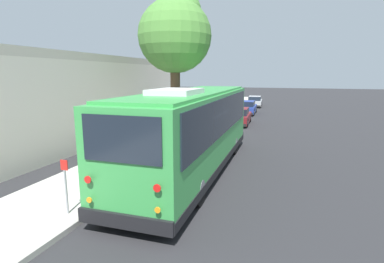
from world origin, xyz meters
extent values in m
plane|color=#28282B|center=(0.00, 0.00, 0.00)|extent=(160.00, 160.00, 0.00)
cube|color=beige|center=(0.00, 3.17, 0.07)|extent=(80.00, 3.08, 0.15)
cube|color=#AAA69D|center=(0.00, 1.56, 0.07)|extent=(80.00, 0.14, 0.15)
cube|color=green|center=(0.70, 0.06, 1.72)|extent=(10.78, 2.57, 2.84)
cube|color=black|center=(0.70, 0.06, 0.44)|extent=(10.83, 2.62, 0.28)
cube|color=black|center=(0.70, 0.06, 2.34)|extent=(9.90, 2.65, 1.36)
cube|color=black|center=(6.11, 0.12, 2.34)|extent=(0.05, 2.15, 1.42)
cube|color=black|center=(-4.70, 0.01, 2.44)|extent=(0.05, 1.98, 1.08)
cube|color=black|center=(6.11, 0.12, 3.00)|extent=(0.06, 1.77, 0.22)
cube|color=green|center=(0.70, 0.06, 3.18)|extent=(10.12, 2.34, 0.10)
cube|color=silver|center=(-1.22, 0.04, 3.30)|extent=(1.99, 1.42, 0.20)
cube|color=black|center=(6.13, 0.12, 0.48)|extent=(0.13, 2.49, 0.36)
cube|color=black|center=(-4.73, 0.01, 0.48)|extent=(0.13, 2.49, 0.36)
cylinder|color=red|center=(-4.79, 0.89, 1.44)|extent=(0.03, 0.18, 0.18)
cylinder|color=orange|center=(-4.79, 0.89, 0.92)|extent=(0.03, 0.14, 0.14)
cylinder|color=red|center=(-4.77, -0.88, 1.44)|extent=(0.03, 0.18, 0.18)
cylinder|color=orange|center=(-4.77, -0.88, 0.92)|extent=(0.03, 0.14, 0.14)
cube|color=white|center=(6.18, 0.95, 0.65)|extent=(0.04, 0.32, 0.18)
cube|color=white|center=(6.20, -0.70, 0.65)|extent=(0.04, 0.32, 0.18)
cube|color=black|center=(5.73, 1.51, 2.61)|extent=(0.06, 0.10, 0.24)
cylinder|color=black|center=(3.87, 1.18, 0.55)|extent=(1.09, 0.31, 1.09)
cylinder|color=slate|center=(3.87, 1.18, 0.55)|extent=(0.49, 0.33, 0.49)
cylinder|color=black|center=(3.90, -0.98, 0.55)|extent=(1.09, 0.31, 1.09)
cylinder|color=slate|center=(3.90, -0.98, 0.55)|extent=(0.49, 0.33, 0.49)
cylinder|color=black|center=(-2.33, 1.11, 0.55)|extent=(1.09, 0.31, 1.09)
cylinder|color=slate|center=(-2.33, 1.11, 0.55)|extent=(0.49, 0.33, 0.49)
cylinder|color=black|center=(-2.30, -1.05, 0.55)|extent=(1.09, 0.31, 1.09)
cylinder|color=slate|center=(-2.30, -1.05, 0.55)|extent=(0.49, 0.33, 0.49)
cube|color=maroon|center=(12.92, 0.29, 0.47)|extent=(4.08, 1.86, 0.62)
cube|color=black|center=(12.82, 0.29, 1.02)|extent=(1.96, 1.54, 0.48)
cube|color=maroon|center=(12.82, 0.29, 1.26)|extent=(1.88, 1.50, 0.05)
cube|color=black|center=(14.95, 0.38, 0.26)|extent=(0.15, 1.64, 0.20)
cube|color=black|center=(10.90, 0.21, 0.26)|extent=(0.15, 1.64, 0.20)
cylinder|color=black|center=(14.16, 1.12, 0.31)|extent=(0.63, 0.23, 0.63)
cylinder|color=slate|center=(14.16, 1.12, 0.31)|extent=(0.29, 0.23, 0.28)
cylinder|color=black|center=(14.22, -0.42, 0.31)|extent=(0.63, 0.23, 0.63)
cylinder|color=slate|center=(14.22, -0.42, 0.31)|extent=(0.29, 0.23, 0.28)
cylinder|color=black|center=(11.63, 1.01, 0.31)|extent=(0.63, 0.23, 0.63)
cylinder|color=slate|center=(11.63, 1.01, 0.31)|extent=(0.29, 0.23, 0.28)
cylinder|color=black|center=(11.69, -0.53, 0.31)|extent=(0.63, 0.23, 0.63)
cylinder|color=slate|center=(11.69, -0.53, 0.31)|extent=(0.29, 0.23, 0.28)
cube|color=navy|center=(19.50, 0.58, 0.46)|extent=(4.30, 1.86, 0.62)
cube|color=black|center=(19.39, 0.58, 1.01)|extent=(2.06, 1.55, 0.48)
cube|color=navy|center=(19.39, 0.58, 1.25)|extent=(1.98, 1.51, 0.05)
cube|color=black|center=(21.64, 0.65, 0.26)|extent=(0.14, 1.67, 0.20)
cube|color=black|center=(17.35, 0.51, 0.26)|extent=(0.14, 1.67, 0.20)
cylinder|color=black|center=(20.81, 1.41, 0.31)|extent=(0.63, 0.22, 0.62)
cylinder|color=slate|center=(20.81, 1.41, 0.31)|extent=(0.29, 0.23, 0.28)
cylinder|color=black|center=(20.86, -0.16, 0.31)|extent=(0.63, 0.22, 0.62)
cylinder|color=slate|center=(20.86, -0.16, 0.31)|extent=(0.29, 0.23, 0.28)
cylinder|color=black|center=(18.13, 1.32, 0.31)|extent=(0.63, 0.22, 0.62)
cylinder|color=slate|center=(18.13, 1.32, 0.31)|extent=(0.29, 0.23, 0.28)
cylinder|color=black|center=(18.18, -0.25, 0.31)|extent=(0.63, 0.22, 0.62)
cylinder|color=slate|center=(18.18, -0.25, 0.31)|extent=(0.29, 0.23, 0.28)
cube|color=#A8AAAF|center=(26.66, 0.62, 0.45)|extent=(4.38, 1.93, 0.61)
cube|color=black|center=(26.55, 0.62, 1.00)|extent=(2.12, 1.56, 0.48)
cube|color=#A8AAAF|center=(26.55, 0.62, 1.24)|extent=(2.03, 1.52, 0.05)
cube|color=black|center=(28.82, 0.76, 0.25)|extent=(0.18, 1.61, 0.20)
cube|color=black|center=(24.50, 0.48, 0.25)|extent=(0.18, 1.61, 0.20)
cylinder|color=black|center=(27.96, 1.46, 0.30)|extent=(0.62, 0.24, 0.61)
cylinder|color=slate|center=(27.96, 1.46, 0.30)|extent=(0.29, 0.24, 0.27)
cylinder|color=black|center=(28.06, -0.04, 0.30)|extent=(0.62, 0.24, 0.61)
cylinder|color=slate|center=(28.06, -0.04, 0.30)|extent=(0.29, 0.24, 0.27)
cylinder|color=black|center=(25.26, 1.29, 0.30)|extent=(0.62, 0.24, 0.61)
cylinder|color=slate|center=(25.26, 1.29, 0.30)|extent=(0.29, 0.24, 0.27)
cylinder|color=black|center=(25.36, -0.21, 0.30)|extent=(0.62, 0.24, 0.61)
cylinder|color=slate|center=(25.36, -0.21, 0.30)|extent=(0.29, 0.24, 0.27)
cylinder|color=brown|center=(5.83, 2.82, 2.34)|extent=(0.56, 0.56, 4.38)
sphere|color=#4C8438|center=(5.83, 2.82, 5.97)|extent=(4.10, 4.10, 4.10)
sphere|color=#528F3C|center=(6.34, 2.82, 7.30)|extent=(2.66, 2.66, 2.66)
cylinder|color=gray|center=(-4.24, 2.04, 0.76)|extent=(0.06, 0.06, 1.23)
cube|color=red|center=(-4.24, 2.04, 1.52)|extent=(0.02, 0.22, 0.28)
cylinder|color=gray|center=(-2.30, 2.04, 0.81)|extent=(0.06, 0.06, 1.33)
cube|color=red|center=(-2.30, 2.04, 1.62)|extent=(0.02, 0.22, 0.28)
cube|color=beige|center=(1.48, 10.27, 2.27)|extent=(24.76, 7.97, 4.53)
cube|color=#A9A497|center=(1.48, 6.43, 4.73)|extent=(24.76, 0.30, 0.40)
camera|label=1|loc=(-10.37, -3.53, 3.87)|focal=28.00mm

